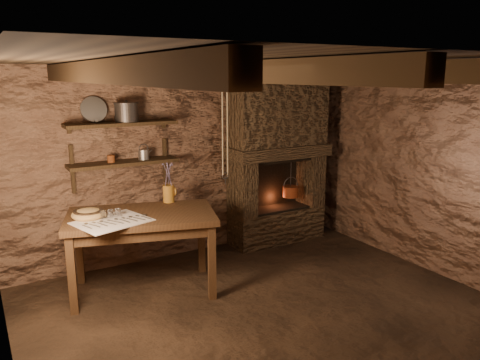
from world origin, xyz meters
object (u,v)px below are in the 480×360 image
wooden_bowl (88,214)px  work_table (143,250)px  stoneware_jug (169,185)px  iron_stockpot (127,113)px  red_pot (290,191)px

wooden_bowl → work_table: bearing=-12.2°
work_table → stoneware_jug: size_ratio=3.75×
stoneware_jug → iron_stockpot: bearing=116.0°
work_table → iron_stockpot: (0.10, 0.66, 1.40)m
work_table → wooden_bowl: bearing=-175.3°
wooden_bowl → iron_stockpot: iron_stockpot is taller
stoneware_jug → iron_stockpot: (-0.33, 0.37, 0.80)m
red_pot → stoneware_jug: bearing=-172.4°
iron_stockpot → work_table: bearing=-98.6°
work_table → stoneware_jug: stoneware_jug is taller
stoneware_jug → red_pot: size_ratio=0.85×
iron_stockpot → red_pot: (2.23, -0.12, -1.16)m
iron_stockpot → wooden_bowl: bearing=-138.1°
iron_stockpot → red_pot: 2.52m
wooden_bowl → red_pot: size_ratio=0.63×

